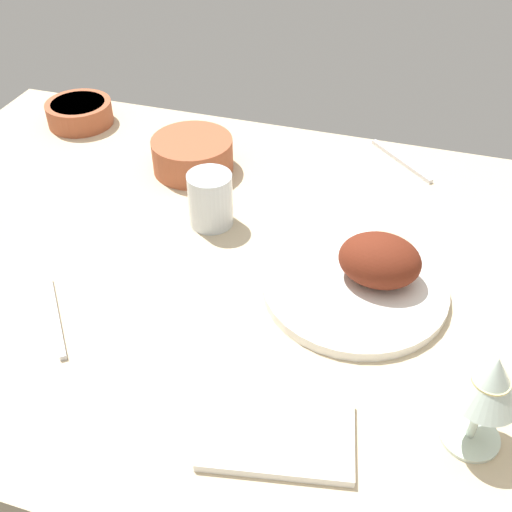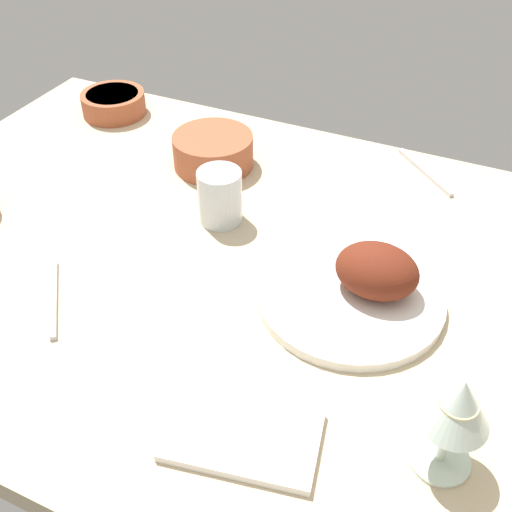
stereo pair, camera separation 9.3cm
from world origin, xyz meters
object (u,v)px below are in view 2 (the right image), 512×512
plate_far_side (361,285)px  bowl_sauce (213,150)px  wine_glass (457,407)px  spoon_loose (425,172)px  bowl_cream (113,102)px  folded_napkin (243,435)px  fork_loose (54,298)px  water_tumbler (220,196)px

plate_far_side → bowl_sauce: plate_far_side is taller
wine_glass → spoon_loose: 62.13cm
bowl_sauce → bowl_cream: bearing=161.5°
folded_napkin → spoon_loose: folded_napkin is taller
bowl_cream → fork_loose: size_ratio=0.83×
wine_glass → fork_loose: size_ratio=0.85×
plate_far_side → bowl_sauce: bearing=146.9°
plate_far_side → fork_loose: bearing=-155.0°
wine_glass → folded_napkin: wine_glass is taller
plate_far_side → spoon_loose: plate_far_side is taller
folded_napkin → plate_far_side: bearing=79.4°
plate_far_side → folded_napkin: size_ratio=1.53×
fork_loose → folded_napkin: bearing=-143.3°
bowl_cream → water_tumbler: 46.38cm
fork_loose → bowl_cream: bearing=-12.1°
bowl_sauce → bowl_cream: (-29.77, 9.97, -0.75)cm
folded_napkin → bowl_cream: bearing=134.5°
plate_far_side → water_tumbler: water_tumbler is taller
bowl_cream → spoon_loose: 67.55cm
plate_far_side → water_tumbler: size_ratio=2.91×
water_tumbler → spoon_loose: water_tumbler is taller
water_tumbler → bowl_cream: bearing=147.4°
bowl_cream → bowl_sauce: bearing=-18.5°
plate_far_side → water_tumbler: bearing=162.1°
bowl_cream → wine_glass: 99.67cm
plate_far_side → water_tumbler: (-27.37, 8.85, 2.09)cm
fork_loose → spoon_loose: same height
bowl_cream → folded_napkin: bearing=-45.5°
bowl_cream → spoon_loose: (67.39, 4.08, -2.22)cm
bowl_cream → water_tumbler: (39.03, -24.96, 2.06)cm
wine_glass → plate_far_side: bearing=126.7°
folded_napkin → spoon_loose: 66.56cm
folded_napkin → spoon_loose: (6.32, 66.26, -0.20)cm
wine_glass → water_tumbler: wine_glass is taller
fork_loose → spoon_loose: bearing=-74.4°
bowl_sauce → wine_glass: wine_glass is taller
bowl_cream → wine_glass: size_ratio=0.98×
water_tumbler → folded_napkin: bearing=-59.4°
water_tumbler → plate_far_side: bearing=-17.9°
plate_far_side → spoon_loose: 37.97cm
water_tumbler → folded_napkin: water_tumbler is taller
bowl_cream → wine_glass: (82.51, -55.42, 7.31)cm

